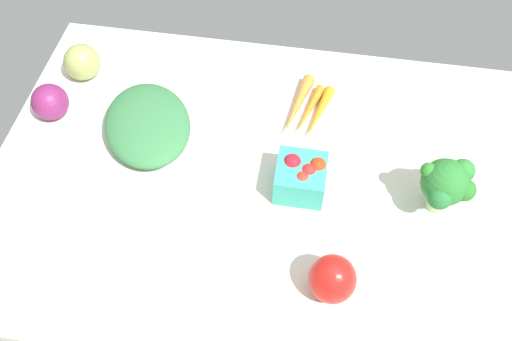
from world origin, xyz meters
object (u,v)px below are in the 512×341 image
object	(u,v)px
heirloom_tomato_green	(82,62)
carrot_bunch	(306,109)
berry_basket	(301,176)
red_onion_near_basket	(50,102)
bell_pepper_red	(332,279)
leafy_greens_clump	(147,124)
broccoli_head	(447,184)

from	to	relation	value
heirloom_tomato_green	carrot_bunch	world-z (taller)	heirloom_tomato_green
berry_basket	heirloom_tomato_green	distance (cm)	55.48
red_onion_near_basket	carrot_bunch	world-z (taller)	red_onion_near_basket
berry_basket	red_onion_near_basket	xyz separation A→B (cm)	(-53.22, 10.29, 0.11)
bell_pepper_red	leafy_greens_clump	distance (cm)	48.73
berry_basket	red_onion_near_basket	size ratio (longest dim) A/B	1.21
leafy_greens_clump	carrot_bunch	size ratio (longest dim) A/B	1.30
leafy_greens_clump	broccoli_head	bearing A→B (deg)	-8.57
berry_basket	leafy_greens_clump	size ratio (longest dim) A/B	0.41
leafy_greens_clump	broccoli_head	xyz separation A→B (cm)	(57.57, -8.68, 4.66)
red_onion_near_basket	leafy_greens_clump	xyz separation A→B (cm)	(21.14, -1.98, -0.83)
broccoli_head	heirloom_tomato_green	bearing A→B (deg)	163.25
berry_basket	red_onion_near_basket	world-z (taller)	same
berry_basket	carrot_bunch	distance (cm)	19.30
heirloom_tomato_green	leafy_greens_clump	bearing A→B (deg)	-37.45
bell_pepper_red	broccoli_head	xyz separation A→B (cm)	(18.12, 19.88, 3.18)
bell_pepper_red	red_onion_near_basket	bearing A→B (deg)	153.25
bell_pepper_red	carrot_bunch	world-z (taller)	bell_pepper_red
berry_basket	heirloom_tomato_green	size ratio (longest dim) A/B	1.16
broccoli_head	carrot_bunch	bearing A→B (deg)	143.74
broccoli_head	red_onion_near_basket	bearing A→B (deg)	172.29
heirloom_tomato_green	leafy_greens_clump	world-z (taller)	heirloom_tomato_green
bell_pepper_red	leafy_greens_clump	size ratio (longest dim) A/B	0.39
heirloom_tomato_green	broccoli_head	size ratio (longest dim) A/B	0.66
red_onion_near_basket	heirloom_tomato_green	world-z (taller)	heirloom_tomato_green
broccoli_head	bell_pepper_red	bearing A→B (deg)	-132.35
berry_basket	broccoli_head	world-z (taller)	broccoli_head
red_onion_near_basket	leafy_greens_clump	bearing A→B (deg)	-5.35
heirloom_tomato_green	leafy_greens_clump	size ratio (longest dim) A/B	0.35
heirloom_tomato_green	carrot_bunch	distance (cm)	49.80
red_onion_near_basket	carrot_bunch	xyz separation A→B (cm)	(52.15, 8.83, -2.56)
bell_pepper_red	broccoli_head	bearing A→B (deg)	47.65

